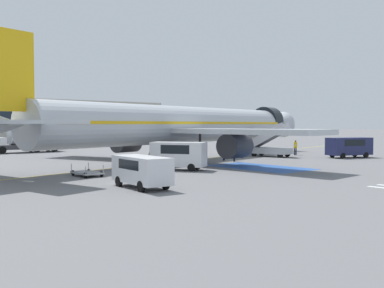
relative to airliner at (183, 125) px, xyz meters
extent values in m
plane|color=slate|center=(-1.28, -0.79, -3.72)|extent=(600.00, 600.00, 0.00)
cube|color=gold|center=(0.60, 0.13, -3.71)|extent=(79.92, 17.57, 0.01)
cube|color=#2856A8|center=(0.60, -9.83, -3.71)|extent=(5.20, 9.42, 0.01)
cylinder|color=#B7BCC4|center=(0.60, 0.13, 0.04)|extent=(37.69, 11.75, 3.81)
cone|color=#B7BCC4|center=(21.08, 4.59, 0.04)|extent=(4.89, 4.54, 3.73)
cylinder|color=black|center=(18.29, 3.98, 0.52)|extent=(3.05, 4.25, 3.85)
cube|color=#EAB214|center=(0.60, 0.13, 0.23)|extent=(34.76, 11.18, 0.24)
cube|color=#B7BCC4|center=(-4.51, 7.71, -0.53)|extent=(9.91, 16.80, 0.44)
cylinder|color=#38383D|center=(-2.73, 6.67, -1.91)|extent=(3.36, 2.84, 2.26)
cube|color=#B7BCC4|center=(-0.90, -8.89, -0.53)|extent=(5.77, 16.52, 0.44)
cylinder|color=#38383D|center=(0.29, -7.20, -1.91)|extent=(3.36, 2.84, 2.26)
cube|color=#B7BCC4|center=(-18.47, -7.72, 0.23)|extent=(4.65, 6.69, 0.24)
cylinder|color=#38383D|center=(13.50, 2.94, -1.82)|extent=(0.20, 0.20, 2.96)
cylinder|color=black|center=(13.50, 2.94, -3.30)|extent=(0.88, 0.45, 0.84)
cylinder|color=#38383D|center=(-1.75, 2.70, -1.85)|extent=(0.24, 0.24, 2.64)
cylinder|color=black|center=(-1.75, 2.70, -3.17)|extent=(1.20, 0.82, 1.10)
cylinder|color=#38383D|center=(-0.47, -3.18, -1.85)|extent=(0.24, 0.24, 2.64)
cylinder|color=black|center=(-0.47, -3.18, -3.17)|extent=(1.20, 0.82, 1.10)
cube|color=#ADB2BA|center=(11.70, -2.07, -3.02)|extent=(3.17, 5.16, 0.70)
cylinder|color=black|center=(10.42, -0.62, -3.37)|extent=(0.36, 0.73, 0.70)
cylinder|color=black|center=(12.25, -0.23, -3.37)|extent=(0.36, 0.73, 0.70)
cylinder|color=black|center=(11.14, -3.91, -3.37)|extent=(0.36, 0.73, 0.70)
cylinder|color=black|center=(12.97, -3.51, -3.37)|extent=(0.36, 0.73, 0.70)
cube|color=#4C4C51|center=(11.70, -2.07, -1.62)|extent=(2.28, 4.36, 2.24)
cube|color=#4C4C51|center=(11.21, 0.16, -0.58)|extent=(1.85, 1.43, 0.12)
cube|color=silver|center=(10.94, -2.23, -1.15)|extent=(1.02, 4.42, 2.94)
cube|color=silver|center=(12.45, -1.90, -1.15)|extent=(1.02, 4.42, 2.94)
cube|color=#38383D|center=(-6.71, 24.47, -2.94)|extent=(8.93, 2.77, 0.60)
cylinder|color=#B7BCC4|center=(-6.32, 24.45, -1.38)|extent=(6.18, 2.70, 2.51)
cylinder|color=gold|center=(-6.32, 24.45, -1.38)|extent=(0.43, 2.57, 2.56)
cylinder|color=black|center=(-10.68, 23.40, -3.24)|extent=(0.97, 0.31, 0.96)
cylinder|color=black|center=(-6.26, 23.26, -3.24)|extent=(0.97, 0.31, 0.96)
cylinder|color=black|center=(-6.18, 25.64, -3.24)|extent=(0.97, 0.31, 0.96)
cylinder|color=black|center=(-3.80, 23.19, -3.24)|extent=(0.97, 0.31, 0.96)
cylinder|color=black|center=(-3.73, 25.56, -3.24)|extent=(0.97, 0.31, 0.96)
cube|color=silver|center=(-6.28, -6.99, -2.40)|extent=(3.93, 4.78, 2.01)
cube|color=black|center=(-6.28, -6.99, -1.95)|extent=(2.89, 3.08, 0.72)
cylinder|color=black|center=(-7.74, -6.26, -3.40)|extent=(0.51, 0.65, 0.64)
cylinder|color=black|center=(-6.30, -5.37, -3.40)|extent=(0.51, 0.65, 0.64)
cylinder|color=black|center=(-6.27, -8.62, -3.40)|extent=(0.51, 0.65, 0.64)
cylinder|color=black|center=(-4.83, -7.72, -3.40)|extent=(0.51, 0.65, 0.64)
cube|color=silver|center=(-14.62, -13.77, -2.61)|extent=(2.17, 4.61, 1.57)
cube|color=black|center=(-14.62, -13.77, -2.26)|extent=(2.01, 2.61, 0.57)
cylinder|color=black|center=(-15.31, -12.31, -3.40)|extent=(0.26, 0.66, 0.64)
cylinder|color=black|center=(-13.69, -12.46, -3.40)|extent=(0.26, 0.66, 0.64)
cylinder|color=black|center=(-15.56, -15.07, -3.40)|extent=(0.26, 0.66, 0.64)
cylinder|color=black|center=(-13.94, -15.22, -3.40)|extent=(0.26, 0.66, 0.64)
cube|color=#1E234C|center=(17.19, -8.97, -2.42)|extent=(5.61, 3.53, 1.96)
cube|color=black|center=(17.19, -8.97, -1.98)|extent=(3.38, 2.79, 0.71)
cylinder|color=black|center=(19.02, -8.67, -3.40)|extent=(0.67, 0.40, 0.64)
cylinder|color=black|center=(18.44, -10.34, -3.40)|extent=(0.67, 0.40, 0.64)
cylinder|color=black|center=(15.93, -7.60, -3.40)|extent=(0.67, 0.40, 0.64)
cylinder|color=black|center=(15.36, -9.27, -3.40)|extent=(0.67, 0.40, 0.64)
cube|color=gray|center=(-14.19, -6.09, -3.46)|extent=(1.59, 2.65, 0.12)
cylinder|color=black|center=(-14.79, -5.03, -3.52)|extent=(0.11, 0.40, 0.40)
cylinder|color=black|center=(-13.52, -5.08, -3.52)|extent=(0.11, 0.40, 0.40)
cylinder|color=black|center=(-14.86, -7.11, -3.52)|extent=(0.11, 0.40, 0.40)
cylinder|color=black|center=(-13.59, -7.16, -3.52)|extent=(0.11, 0.40, 0.40)
cylinder|color=gray|center=(-14.84, -4.88, -3.12)|extent=(0.05, 0.05, 0.55)
cylinder|color=gray|center=(-13.46, -4.92, -3.12)|extent=(0.05, 0.05, 0.55)
cylinder|color=gray|center=(-14.92, -7.27, -3.12)|extent=(0.05, 0.05, 0.55)
cylinder|color=gray|center=(-13.54, -7.31, -3.12)|extent=(0.05, 0.05, 0.55)
cylinder|color=black|center=(3.31, -4.18, -3.33)|extent=(0.14, 0.14, 0.78)
cylinder|color=black|center=(3.46, -4.09, -3.33)|extent=(0.14, 0.14, 0.78)
cube|color=orange|center=(3.38, -4.13, -2.63)|extent=(0.47, 0.40, 0.62)
cube|color=silver|center=(3.38, -4.13, -2.63)|extent=(0.49, 0.42, 0.06)
sphere|color=#9E704C|center=(3.38, -4.13, -2.22)|extent=(0.21, 0.21, 0.21)
cylinder|color=#191E38|center=(16.07, -2.50, -3.27)|extent=(0.14, 0.14, 0.90)
cylinder|color=#191E38|center=(15.97, -2.36, -3.27)|extent=(0.14, 0.14, 0.90)
cube|color=yellow|center=(16.02, -2.43, -2.47)|extent=(0.43, 0.47, 0.71)
cube|color=silver|center=(16.02, -2.43, -2.47)|extent=(0.44, 0.48, 0.06)
sphere|color=brown|center=(16.02, -2.43, -1.99)|extent=(0.24, 0.24, 0.24)
cylinder|color=#191E38|center=(7.49, -1.48, -3.32)|extent=(0.14, 0.14, 0.80)
cylinder|color=#191E38|center=(7.40, -1.34, -3.32)|extent=(0.14, 0.14, 0.80)
cube|color=orange|center=(7.44, -1.41, -2.61)|extent=(0.42, 0.47, 0.63)
cube|color=silver|center=(7.44, -1.41, -2.61)|extent=(0.43, 0.48, 0.06)
sphere|color=tan|center=(7.44, -1.41, -2.19)|extent=(0.22, 0.22, 0.22)
cylinder|color=#191E38|center=(3.51, -2.57, -3.28)|extent=(0.14, 0.14, 0.87)
cylinder|color=#191E38|center=(3.34, -2.59, -3.28)|extent=(0.14, 0.14, 0.87)
cube|color=yellow|center=(3.42, -2.58, -2.51)|extent=(0.44, 0.27, 0.69)
cube|color=silver|center=(3.42, -2.58, -2.51)|extent=(0.45, 0.28, 0.06)
sphere|color=brown|center=(3.42, -2.58, -2.05)|extent=(0.23, 0.23, 0.23)
camera|label=1|loc=(-29.77, -35.91, 0.10)|focal=42.00mm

